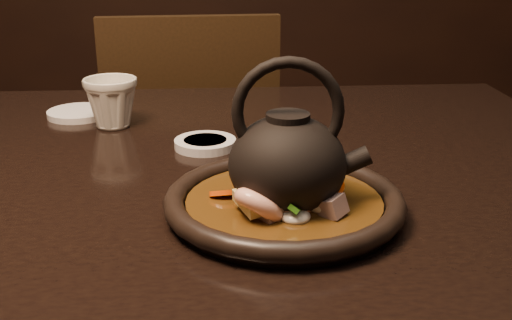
{
  "coord_description": "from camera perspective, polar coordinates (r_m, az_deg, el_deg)",
  "views": [
    {
      "loc": [
        0.23,
        -0.82,
        1.06
      ],
      "look_at": [
        0.28,
        -0.11,
        0.8
      ],
      "focal_mm": 45.0,
      "sensor_mm": 36.0,
      "label": 1
    }
  ],
  "objects": [
    {
      "name": "table",
      "position": [
        0.93,
        -18.2,
        -5.3
      ],
      "size": [
        1.6,
        0.9,
        0.75
      ],
      "color": "black",
      "rests_on": "floor"
    },
    {
      "name": "chair",
      "position": [
        1.62,
        -5.59,
        -0.93
      ],
      "size": [
        0.43,
        0.43,
        0.88
      ],
      "rotation": [
        0.0,
        0.0,
        3.19
      ],
      "color": "black",
      "rests_on": "floor"
    },
    {
      "name": "plate",
      "position": [
        0.72,
        2.5,
        -3.85
      ],
      "size": [
        0.27,
        0.27,
        0.03
      ],
      "color": "black",
      "rests_on": "table"
    },
    {
      "name": "stirfry",
      "position": [
        0.72,
        2.45,
        -3.58
      ],
      "size": [
        0.16,
        0.16,
        0.06
      ],
      "color": "#3C240B",
      "rests_on": "plate"
    },
    {
      "name": "soy_dish",
      "position": [
        0.95,
        -4.53,
        1.47
      ],
      "size": [
        0.09,
        0.09,
        0.01
      ],
      "primitive_type": "cylinder",
      "color": "silver",
      "rests_on": "table"
    },
    {
      "name": "saucer_right",
      "position": [
        1.14,
        -15.48,
        4.04
      ],
      "size": [
        0.11,
        0.11,
        0.01
      ],
      "primitive_type": "cylinder",
      "color": "silver",
      "rests_on": "table"
    },
    {
      "name": "tea_cup",
      "position": [
        1.06,
        -12.74,
        5.14
      ],
      "size": [
        0.1,
        0.09,
        0.09
      ],
      "primitive_type": "imported",
      "rotation": [
        0.0,
        0.0,
        -0.15
      ],
      "color": "beige",
      "rests_on": "table"
    },
    {
      "name": "teapot",
      "position": [
        0.7,
        2.86,
        0.06
      ],
      "size": [
        0.16,
        0.13,
        0.18
      ],
      "rotation": [
        0.0,
        0.0,
        -0.04
      ],
      "color": "black",
      "rests_on": "table"
    }
  ]
}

